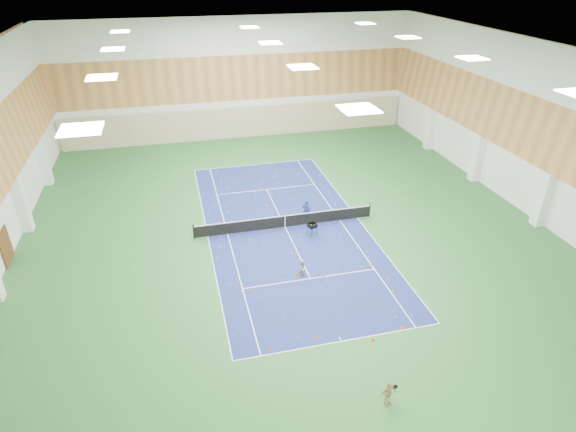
{
  "coord_description": "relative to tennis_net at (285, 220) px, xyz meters",
  "views": [
    {
      "loc": [
        -7.0,
        -28.86,
        17.12
      ],
      "look_at": [
        -0.29,
        -2.01,
        2.0
      ],
      "focal_mm": 30.0,
      "sensor_mm": 36.0,
      "label": 1
    }
  ],
  "objects": [
    {
      "name": "ground",
      "position": [
        0.0,
        0.0,
        -0.55
      ],
      "size": [
        40.0,
        40.0,
        0.0
      ],
      "primitive_type": "plane",
      "color": "#29612E",
      "rests_on": "ground"
    },
    {
      "name": "cone_svc_b",
      "position": [
        -0.6,
        -5.84,
        -0.43
      ],
      "size": [
        0.22,
        0.22,
        0.24
      ],
      "primitive_type": "cone",
      "color": "#E34E0B",
      "rests_on": "ground"
    },
    {
      "name": "cone_base_a",
      "position": [
        -3.65,
        -11.65,
        -0.45
      ],
      "size": [
        0.18,
        0.18,
        0.2
      ],
      "primitive_type": "cone",
      "color": "#EA4F0C",
      "rests_on": "ground"
    },
    {
      "name": "cone_svc_a",
      "position": [
        -3.61,
        -6.66,
        -0.45
      ],
      "size": [
        0.19,
        0.19,
        0.21
      ],
      "primitive_type": "cone",
      "color": "#FF610D",
      "rests_on": "ground"
    },
    {
      "name": "child_apron",
      "position": [
        0.64,
        -15.94,
        0.08
      ],
      "size": [
        0.79,
        0.46,
        1.26
      ],
      "primitive_type": "imported",
      "rotation": [
        0.0,
        0.0,
        0.23
      ],
      "color": "tan",
      "rests_on": "ground"
    },
    {
      "name": "cone_svc_c",
      "position": [
        0.83,
        -6.55,
        -0.45
      ],
      "size": [
        0.18,
        0.18,
        0.2
      ],
      "primitive_type": "cone",
      "color": "#E7440C",
      "rests_on": "ground"
    },
    {
      "name": "tennis_net",
      "position": [
        0.0,
        0.0,
        0.0
      ],
      "size": [
        12.8,
        0.1,
        1.1
      ],
      "primitive_type": null,
      "color": "black",
      "rests_on": "ground"
    },
    {
      "name": "wood_cladding",
      "position": [
        0.0,
        0.0,
        7.45
      ],
      "size": [
        36.0,
        40.0,
        8.0
      ],
      "primitive_type": null,
      "color": "#C48549",
      "rests_on": "room_shell"
    },
    {
      "name": "coach",
      "position": [
        1.72,
        0.6,
        0.28
      ],
      "size": [
        0.71,
        0.59,
        1.66
      ],
      "primitive_type": "imported",
      "rotation": [
        0.0,
        0.0,
        2.76
      ],
      "color": "navy",
      "rests_on": "ground"
    },
    {
      "name": "cone_svc_d",
      "position": [
        4.06,
        -5.97,
        -0.43
      ],
      "size": [
        0.21,
        0.21,
        0.23
      ],
      "primitive_type": "cone",
      "color": "#FF650D",
      "rests_on": "ground"
    },
    {
      "name": "cone_base_d",
      "position": [
        3.41,
        -11.79,
        -0.43
      ],
      "size": [
        0.22,
        0.22,
        0.24
      ],
      "primitive_type": "cone",
      "color": "#FF5B0D",
      "rests_on": "ground"
    },
    {
      "name": "cone_base_b",
      "position": [
        -1.09,
        -11.3,
        -0.45
      ],
      "size": [
        0.18,
        0.18,
        0.19
      ],
      "primitive_type": "cone",
      "color": "#E0600B",
      "rests_on": "ground"
    },
    {
      "name": "room_shell",
      "position": [
        0.0,
        0.0,
        5.45
      ],
      "size": [
        36.0,
        40.0,
        12.0
      ],
      "primitive_type": null,
      "color": "white",
      "rests_on": "ground"
    },
    {
      "name": "cone_base_c",
      "position": [
        1.58,
        -12.22,
        -0.44
      ],
      "size": [
        0.2,
        0.2,
        0.22
      ],
      "primitive_type": "cone",
      "color": "#DD530B",
      "rests_on": "ground"
    },
    {
      "name": "child_court",
      "position": [
        -0.36,
        -6.03,
        0.01
      ],
      "size": [
        0.64,
        0.55,
        1.12
      ],
      "primitive_type": "imported",
      "rotation": [
        0.0,
        0.0,
        0.27
      ],
      "color": "#919199",
      "rests_on": "ground"
    },
    {
      "name": "tennis_balls_scatter",
      "position": [
        0.0,
        0.0,
        -0.5
      ],
      "size": [
        10.57,
        22.77,
        0.07
      ],
      "primitive_type": null,
      "color": "yellow",
      "rests_on": "ground"
    },
    {
      "name": "court_surface",
      "position": [
        0.0,
        0.0,
        -0.55
      ],
      "size": [
        10.97,
        23.77,
        0.01
      ],
      "primitive_type": "cube",
      "color": "navy",
      "rests_on": "ground"
    },
    {
      "name": "ball_cart",
      "position": [
        1.53,
        -1.56,
        -0.07
      ],
      "size": [
        0.71,
        0.71,
        0.96
      ],
      "primitive_type": null,
      "rotation": [
        0.0,
        0.0,
        0.34
      ],
      "color": "black",
      "rests_on": "ground"
    },
    {
      "name": "ceiling_light_grid",
      "position": [
        0.0,
        0.0,
        11.37
      ],
      "size": [
        21.4,
        25.4,
        0.06
      ],
      "primitive_type": null,
      "color": "white",
      "rests_on": "room_shell"
    },
    {
      "name": "door_left_b",
      "position": [
        -17.92,
        0.0,
        0.55
      ],
      "size": [
        0.08,
        1.8,
        2.2
      ],
      "primitive_type": "cube",
      "color": "#593319",
      "rests_on": "ground"
    },
    {
      "name": "back_curtain",
      "position": [
        0.0,
        19.75,
        1.05
      ],
      "size": [
        35.4,
        0.16,
        3.2
      ],
      "primitive_type": "cube",
      "color": "#C6B793",
      "rests_on": "ground"
    }
  ]
}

